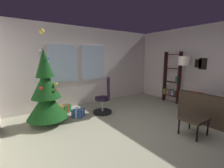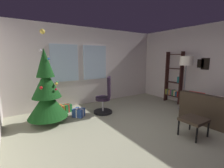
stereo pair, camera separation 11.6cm
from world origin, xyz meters
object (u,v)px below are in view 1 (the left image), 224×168
footstool (194,120)px  bookshelf (172,81)px  office_chair (105,99)px  holiday_tree (46,94)px  gift_box_gold (59,110)px  floor_lamp (185,64)px  gift_box_blue (78,113)px  gift_box_red (56,113)px  gift_box_green (66,109)px

footstool → bookshelf: 2.66m
office_chair → bookshelf: bearing=-8.3°
holiday_tree → gift_box_gold: 0.98m
bookshelf → floor_lamp: (-0.45, -0.71, 0.65)m
gift_box_gold → gift_box_blue: size_ratio=0.99×
floor_lamp → footstool: bearing=-141.4°
gift_box_red → gift_box_green: gift_box_green is taller
holiday_tree → gift_box_gold: bearing=52.8°
gift_box_red → gift_box_green: bearing=16.2°
footstool → gift_box_gold: (-2.00, 2.99, -0.22)m
holiday_tree → floor_lamp: size_ratio=1.36×
holiday_tree → gift_box_red: (0.33, 0.45, -0.70)m
gift_box_red → bookshelf: bearing=-14.4°
footstool → holiday_tree: holiday_tree is taller
bookshelf → office_chair: bearing=171.7°
gift_box_green → office_chair: 1.22m
office_chair → floor_lamp: bearing=-26.1°
footstool → holiday_tree: size_ratio=0.22×
holiday_tree → gift_box_green: 1.07m
holiday_tree → gift_box_gold: size_ratio=6.04×
gift_box_red → gift_box_blue: (0.48, -0.46, 0.03)m
gift_box_red → floor_lamp: floor_lamp is taller
office_chair → gift_box_red: bearing=153.6°
gift_box_blue → floor_lamp: floor_lamp is taller
footstool → gift_box_blue: footstool is taller
footstool → office_chair: size_ratio=0.46×
gift_box_green → gift_box_blue: gift_box_green is taller
gift_box_green → footstool: bearing=-58.7°
gift_box_red → gift_box_gold: bearing=48.7°
gift_box_red → bookshelf: size_ratio=0.21×
gift_box_green → gift_box_gold: (-0.21, 0.04, -0.00)m
footstool → floor_lamp: 2.13m
gift_box_gold → footstool: bearing=-56.2°
footstool → floor_lamp: size_ratio=0.30×
holiday_tree → gift_box_blue: holiday_tree is taller
bookshelf → gift_box_blue: bearing=170.9°
footstool → gift_box_green: footstool is taller
gift_box_red → gift_box_gold: gift_box_gold is taller
holiday_tree → bookshelf: (4.30, -0.57, 0.02)m
gift_box_red → gift_box_gold: (0.11, 0.13, 0.04)m
bookshelf → floor_lamp: bearing=-122.0°
gift_box_blue → bookshelf: size_ratio=0.21×
gift_box_green → office_chair: bearing=-37.3°
footstool → gift_box_blue: 2.92m
gift_box_red → gift_box_green: 0.33m
footstool → bookshelf: (1.86, 1.84, 0.46)m
gift_box_green → floor_lamp: bearing=-29.6°
footstool → floor_lamp: floor_lamp is taller
holiday_tree → gift_box_gold: (0.44, 0.58, -0.66)m
footstool → bookshelf: bearing=44.8°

